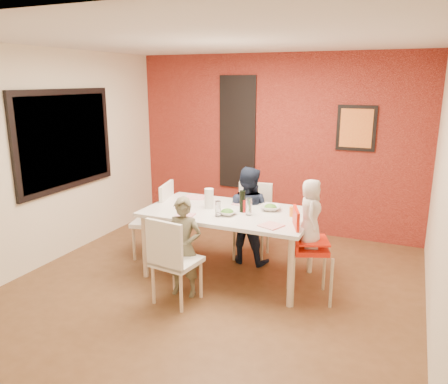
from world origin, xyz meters
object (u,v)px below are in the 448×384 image
at_px(paper_towel_roll, 209,199).
at_px(chair_far, 253,216).
at_px(chair_near, 172,257).
at_px(child_far, 247,215).
at_px(chair_left, 158,216).
at_px(toddler, 310,213).
at_px(dining_table, 229,216).
at_px(child_near, 184,247).
at_px(wine_bottle, 242,201).
at_px(high_chair, 306,245).

bearing_deg(paper_towel_roll, chair_far, 66.98).
relative_size(chair_near, child_far, 0.76).
distance_m(chair_left, toddler, 2.15).
bearing_deg(toddler, dining_table, 64.72).
relative_size(child_near, wine_bottle, 4.36).
xyz_separation_m(chair_left, child_far, (1.13, 0.32, 0.06)).
bearing_deg(child_far, toddler, 146.53).
relative_size(chair_far, child_near, 0.88).
height_order(chair_left, wine_bottle, wine_bottle).
bearing_deg(chair_left, toddler, 67.78).
relative_size(child_near, paper_towel_roll, 4.59).
relative_size(chair_far, wine_bottle, 3.85).
height_order(chair_far, high_chair, high_chair).
xyz_separation_m(chair_far, child_near, (-0.30, -1.38, 0.01)).
height_order(high_chair, child_far, child_far).
distance_m(child_near, child_far, 1.17).
height_order(toddler, wine_bottle, toddler).
xyz_separation_m(chair_near, child_near, (0.01, 0.24, 0.02)).
height_order(high_chair, toddler, toddler).
relative_size(child_far, wine_bottle, 4.96).
xyz_separation_m(toddler, paper_towel_roll, (-1.26, 0.20, -0.03)).
bearing_deg(chair_near, wine_bottle, -107.72).
distance_m(dining_table, wine_bottle, 0.26).
bearing_deg(high_chair, dining_table, 56.05).
bearing_deg(toddler, chair_near, 104.97).
bearing_deg(chair_far, paper_towel_roll, -119.37).
xyz_separation_m(dining_table, child_near, (-0.25, -0.66, -0.19)).
xyz_separation_m(child_far, wine_bottle, (0.10, -0.46, 0.31)).
bearing_deg(child_far, chair_near, 78.86).
relative_size(dining_table, wine_bottle, 7.70).
bearing_deg(child_far, paper_towel_roll, 58.29).
bearing_deg(wine_bottle, dining_table, -174.32).
xyz_separation_m(child_far, toddler, (0.95, -0.68, 0.33)).
xyz_separation_m(chair_far, toddler, (0.96, -0.92, 0.42)).
relative_size(chair_far, high_chair, 0.96).
bearing_deg(paper_towel_roll, wine_bottle, 2.47).
height_order(chair_near, high_chair, high_chair).
height_order(chair_far, chair_left, chair_left).
distance_m(high_chair, child_far, 1.15).
height_order(chair_far, wine_bottle, wine_bottle).
distance_m(high_chair, paper_towel_roll, 1.30).
bearing_deg(child_near, toddler, 12.62).
height_order(chair_left, toddler, toddler).
bearing_deg(high_chair, chair_far, 23.51).
height_order(dining_table, chair_far, chair_far).
bearing_deg(high_chair, toddler, -75.83).
bearing_deg(wine_bottle, toddler, -14.60).
relative_size(chair_left, child_far, 0.80).
bearing_deg(child_far, chair_left, 17.54).
height_order(child_far, wine_bottle, child_far).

